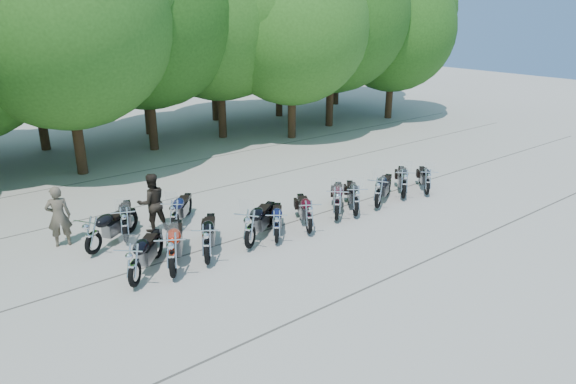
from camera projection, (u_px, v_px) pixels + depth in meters
ground at (318, 239)px, 15.78m from camera, size 90.00×90.00×0.00m
tree_3 at (61, 18)px, 19.91m from camera, size 8.70×8.70×10.67m
tree_4 at (142, 10)px, 23.56m from camera, size 9.13×9.13×11.20m
tree_5 at (218, 11)px, 26.03m from camera, size 9.04×9.04×11.10m
tree_6 at (292, 27)px, 26.23m from camera, size 8.00×8.00×9.82m
tree_7 at (332, 14)px, 28.87m from camera, size 8.79×8.79×10.79m
tree_8 at (394, 29)px, 31.43m from camera, size 7.53×7.53×9.25m
tree_11 at (28, 35)px, 23.93m from camera, size 7.56×7.56×9.28m
tree_12 at (141, 28)px, 27.11m from camera, size 7.88×7.88×9.67m
tree_13 at (211, 20)px, 30.59m from camera, size 8.31×8.31×10.20m
tree_14 at (279, 23)px, 31.95m from camera, size 8.02×8.02×9.84m
tree_15 at (338, 3)px, 35.68m from camera, size 9.67×9.67×11.86m
motorcycle_0 at (134, 264)px, 12.75m from camera, size 2.15×2.26×1.35m
motorcycle_1 at (172, 254)px, 13.17m from camera, size 1.98×2.59×1.44m
motorcycle_2 at (207, 243)px, 13.89m from camera, size 1.92×2.39×1.35m
motorcycle_3 at (250, 228)px, 14.81m from camera, size 2.43×2.04×1.39m
motorcycle_4 at (277, 226)px, 15.20m from camera, size 1.81×2.06×1.19m
motorcycle_5 at (309, 216)px, 15.83m from camera, size 1.72×2.27×1.26m
motorcycle_6 at (337, 203)px, 16.80m from camera, size 2.16×2.18×1.33m
motorcycle_7 at (356, 200)px, 17.16m from camera, size 1.91×2.18×1.26m
motorcycle_8 at (378, 192)px, 17.82m from camera, size 2.37×1.81×1.32m
motorcycle_9 at (404, 183)px, 18.76m from camera, size 2.15×2.10×1.30m
motorcycle_10 at (428, 181)px, 19.16m from camera, size 1.91×1.93×1.18m
motorcycle_11 at (92, 235)px, 14.46m from camera, size 2.36×1.89×1.33m
motorcycle_12 at (125, 224)px, 15.21m from camera, size 1.55×2.37×1.29m
motorcycle_13 at (174, 215)px, 15.93m from camera, size 1.96×2.09×1.25m
rider_0 at (59, 216)px, 15.02m from camera, size 0.77×0.61×1.87m
rider_1 at (152, 202)px, 16.06m from camera, size 1.00×0.82×1.89m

